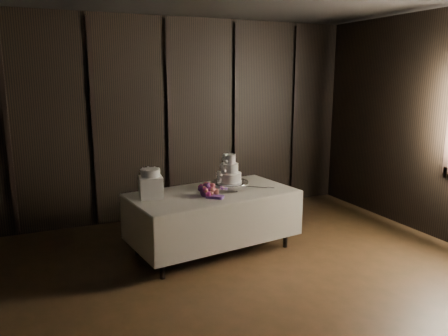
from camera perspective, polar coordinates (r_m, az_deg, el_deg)
The scene contains 8 objects.
room at distance 3.48m, azimuth 9.41°, elevation 0.98°, with size 6.08×7.08×3.08m.
display_table at distance 5.43m, azimuth -1.46°, elevation -6.68°, with size 2.11×1.30×0.76m.
cake_stand at distance 5.48m, azimuth 0.73°, elevation -2.27°, with size 0.48×0.48×0.09m, color silver.
wedding_cake at distance 5.41m, azimuth 0.55°, elevation -0.44°, with size 0.34×0.29×0.35m.
bouquet at distance 5.15m, azimuth -2.20°, elevation -2.94°, with size 0.31×0.41×0.20m, color #F0626D, non-canonical shape.
box_pedestal at distance 5.15m, azimuth -9.53°, elevation -2.46°, with size 0.26×0.26×0.25m, color white.
small_cake at distance 5.11m, azimuth -9.60°, elevation -0.62°, with size 0.22×0.22×0.09m, color white.
cake_knife at distance 5.56m, azimuth 4.23°, elevation -2.50°, with size 0.37×0.02×0.01m, color silver.
Camera 1 is at (-1.87, -2.86, 2.16)m, focal length 35.00 mm.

